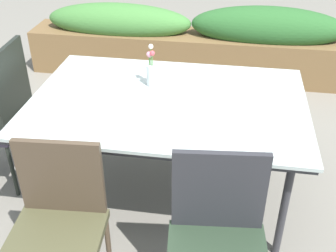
{
  "coord_description": "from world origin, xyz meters",
  "views": [
    {
      "loc": [
        0.44,
        -2.23,
        1.96
      ],
      "look_at": [
        0.08,
        -0.02,
        0.53
      ],
      "focal_mm": 44.94,
      "sensor_mm": 36.0,
      "label": 1
    }
  ],
  "objects_px": {
    "chair_near_left": "(57,222)",
    "chair_near_right": "(218,240)",
    "planter_box": "(192,42)",
    "dining_table": "(168,106)",
    "flower_vase": "(152,71)"
  },
  "relations": [
    {
      "from": "dining_table",
      "to": "flower_vase",
      "type": "xyz_separation_m",
      "value": [
        -0.13,
        0.17,
        0.14
      ]
    },
    {
      "from": "planter_box",
      "to": "flower_vase",
      "type": "bearing_deg",
      "value": -92.7
    },
    {
      "from": "chair_near_right",
      "to": "planter_box",
      "type": "xyz_separation_m",
      "value": [
        -0.42,
        2.81,
        -0.18
      ]
    },
    {
      "from": "chair_near_left",
      "to": "flower_vase",
      "type": "bearing_deg",
      "value": -106.99
    },
    {
      "from": "dining_table",
      "to": "chair_near_left",
      "type": "distance_m",
      "value": 0.99
    },
    {
      "from": "chair_near_right",
      "to": "planter_box",
      "type": "height_order",
      "value": "chair_near_right"
    },
    {
      "from": "chair_near_right",
      "to": "flower_vase",
      "type": "distance_m",
      "value": 1.22
    },
    {
      "from": "chair_near_right",
      "to": "flower_vase",
      "type": "relative_size",
      "value": 3.27
    },
    {
      "from": "chair_near_left",
      "to": "chair_near_right",
      "type": "distance_m",
      "value": 0.75
    },
    {
      "from": "chair_near_left",
      "to": "chair_near_right",
      "type": "bearing_deg",
      "value": 176.2
    },
    {
      "from": "planter_box",
      "to": "chair_near_left",
      "type": "bearing_deg",
      "value": -96.66
    },
    {
      "from": "dining_table",
      "to": "flower_vase",
      "type": "bearing_deg",
      "value": 127.55
    },
    {
      "from": "dining_table",
      "to": "chair_near_right",
      "type": "height_order",
      "value": "chair_near_right"
    },
    {
      "from": "chair_near_right",
      "to": "flower_vase",
      "type": "xyz_separation_m",
      "value": [
        -0.5,
        1.07,
        0.29
      ]
    },
    {
      "from": "dining_table",
      "to": "chair_near_right",
      "type": "relative_size",
      "value": 1.82
    }
  ]
}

